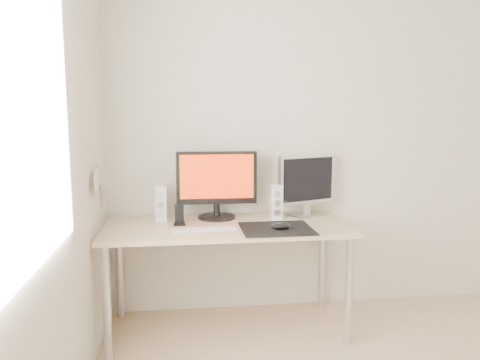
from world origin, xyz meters
TOP-DOWN VIEW (x-y plane):
  - wall_back at (0.00, 1.75)m, footprint 3.50×0.00m
  - wall_left at (-1.75, 0.00)m, footprint 0.00×3.50m
  - window_pane at (-1.74, 0.00)m, footprint 0.00×1.30m
  - mousepad at (-0.63, 1.22)m, footprint 0.45×0.40m
  - mouse at (-0.61, 1.19)m, footprint 0.12×0.07m
  - desk at (-0.93, 1.38)m, footprint 1.60×0.70m
  - main_monitor at (-0.98, 1.56)m, footprint 0.55×0.26m
  - second_monitor at (-0.35, 1.56)m, footprint 0.44×0.23m
  - speaker_left at (-1.36, 1.53)m, footprint 0.08×0.09m
  - speaker_right at (-0.58, 1.49)m, footprint 0.08×0.09m
  - keyboard at (-1.09, 1.22)m, footprint 0.42×0.13m
  - phone_dock at (-1.24, 1.40)m, footprint 0.08×0.06m
  - pennant at (-1.72, 1.24)m, footprint 0.01×0.23m

SIDE VIEW (x-z plane):
  - desk at x=-0.93m, z-range 0.29..1.02m
  - mousepad at x=-0.63m, z-range 0.73..0.73m
  - keyboard at x=-1.09m, z-range 0.73..0.75m
  - mouse at x=-0.61m, z-range 0.73..0.78m
  - phone_dock at x=-1.24m, z-range 0.70..0.84m
  - speaker_left at x=-1.36m, z-range 0.73..0.97m
  - speaker_right at x=-0.58m, z-range 0.73..0.97m
  - second_monitor at x=-0.35m, z-range 0.75..1.19m
  - main_monitor at x=-0.98m, z-range 0.75..1.22m
  - pennant at x=-1.72m, z-range 0.90..1.19m
  - wall_back at x=0.00m, z-range -0.50..3.00m
  - wall_left at x=-1.75m, z-range -0.50..3.00m
  - window_pane at x=-1.74m, z-range 0.85..2.15m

